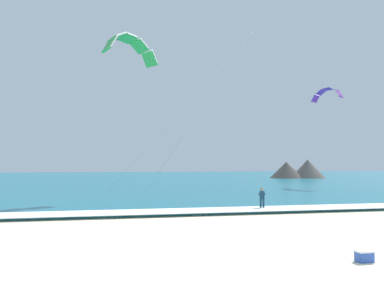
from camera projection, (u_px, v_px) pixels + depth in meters
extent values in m
cube|color=#146075|center=(161.00, 178.00, 84.97)|extent=(200.00, 120.00, 0.20)
cube|color=white|center=(265.00, 209.00, 27.30)|extent=(200.00, 2.87, 0.04)
ellipsoid|color=#E04C38|center=(262.00, 211.00, 27.83)|extent=(0.88, 1.47, 0.05)
cube|color=black|center=(261.00, 210.00, 28.07)|extent=(0.17, 0.11, 0.04)
cube|color=black|center=(263.00, 210.00, 27.61)|extent=(0.17, 0.11, 0.04)
cylinder|color=#143347|center=(261.00, 205.00, 27.87)|extent=(0.14, 0.14, 0.84)
cylinder|color=#143347|center=(264.00, 205.00, 27.84)|extent=(0.14, 0.14, 0.84)
cube|color=#143347|center=(262.00, 195.00, 27.89)|extent=(0.39, 0.30, 0.60)
sphere|color=#9E704C|center=(262.00, 189.00, 27.91)|extent=(0.22, 0.22, 0.22)
cylinder|color=#143347|center=(259.00, 194.00, 28.07)|extent=(0.25, 0.51, 0.22)
cylinder|color=#143347|center=(264.00, 194.00, 28.03)|extent=(0.25, 0.51, 0.22)
cylinder|color=black|center=(262.00, 194.00, 28.27)|extent=(0.53, 0.22, 0.04)
cube|color=#3F3F42|center=(262.00, 198.00, 28.00)|extent=(0.14, 0.12, 0.10)
cube|color=green|center=(150.00, 59.00, 37.69)|extent=(1.69, 1.37, 1.52)
cube|color=white|center=(154.00, 56.00, 37.43)|extent=(0.78, 0.78, 1.26)
cube|color=green|center=(140.00, 46.00, 36.89)|extent=(1.89, 1.74, 1.16)
cube|color=white|center=(144.00, 43.00, 36.63)|extent=(1.04, 1.07, 0.82)
cube|color=green|center=(128.00, 39.00, 35.66)|extent=(1.91, 1.91, 0.53)
cube|color=white|center=(132.00, 35.00, 35.40)|extent=(1.15, 1.16, 0.18)
cube|color=green|center=(117.00, 38.00, 34.28)|extent=(1.74, 1.89, 1.16)
cube|color=white|center=(121.00, 34.00, 34.01)|extent=(1.06, 1.06, 0.82)
cube|color=green|center=(109.00, 45.00, 33.05)|extent=(1.37, 1.69, 1.52)
cube|color=white|center=(114.00, 41.00, 32.79)|extent=(0.77, 0.79, 1.26)
cylinder|color=#B2B2B7|center=(196.00, 117.00, 32.95)|extent=(7.04, 10.55, 12.46)
cylinder|color=#B2B2B7|center=(178.00, 113.00, 30.63)|extent=(10.91, 6.62, 12.46)
cube|color=purple|center=(339.00, 94.00, 53.82)|extent=(1.12, 1.18, 1.16)
cube|color=white|center=(337.00, 93.00, 53.63)|extent=(0.37, 0.76, 1.00)
cube|color=purple|center=(334.00, 89.00, 54.78)|extent=(1.24, 1.42, 0.84)
cube|color=white|center=(332.00, 88.00, 54.58)|extent=(0.47, 1.05, 0.64)
cube|color=purple|center=(328.00, 89.00, 55.90)|extent=(1.28, 1.42, 0.34)
cube|color=white|center=(326.00, 88.00, 55.70)|extent=(0.50, 1.12, 0.13)
cube|color=purple|center=(321.00, 92.00, 56.93)|extent=(1.25, 1.28, 0.84)
cube|color=white|center=(319.00, 91.00, 56.73)|extent=(0.45, 1.03, 0.64)
cube|color=purple|center=(315.00, 99.00, 57.64)|extent=(1.16, 0.91, 1.16)
cube|color=white|center=(313.00, 97.00, 57.45)|extent=(0.35, 0.72, 1.00)
cone|color=#56514C|center=(308.00, 169.00, 85.20)|extent=(8.06, 8.06, 4.28)
cone|color=#47423D|center=(286.00, 170.00, 84.94)|extent=(7.76, 7.76, 3.76)
cube|color=#2D51B2|center=(364.00, 257.00, 13.44)|extent=(0.56, 0.36, 0.34)
cube|color=white|center=(364.00, 251.00, 13.45)|extent=(0.58, 0.38, 0.06)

